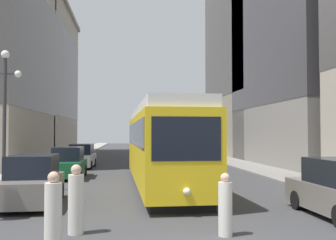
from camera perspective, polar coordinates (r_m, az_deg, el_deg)
name	(u,v)px	position (r m, az deg, el deg)	size (l,w,h in m)	color
sidewalk_left	(74,155)	(48.58, -13.32, -4.92)	(2.88, 120.00, 0.15)	gray
sidewalk_right	(203,154)	(49.11, 5.08, -4.93)	(2.88, 120.00, 0.15)	gray
streetcar	(161,144)	(19.62, -1.05, -3.44)	(2.97, 14.70, 3.89)	black
transit_bus	(180,140)	(38.82, 1.68, -2.95)	(3.01, 12.28, 3.45)	black
parked_car_left_near	(82,157)	(31.23, -12.30, -5.17)	(1.97, 4.61, 1.82)	black
parked_car_left_mid	(68,164)	(24.17, -14.16, -6.10)	(1.91, 4.45, 1.82)	black
parked_car_left_far	(32,182)	(15.42, -18.90, -8.42)	(2.01, 4.32, 1.82)	black
pedestrian_crossing_near	(76,202)	(10.79, -13.09, -11.33)	(0.40, 0.40, 1.80)	beige
pedestrian_crossing_far	(53,213)	(9.56, -16.17, -12.68)	(0.39, 0.39, 1.74)	beige
pedestrian_on_sidewalk	(225,207)	(10.44, 8.23, -12.20)	(0.36, 0.36, 1.60)	beige
lamp_post_left_near	(5,99)	(18.76, -22.41, 2.80)	(1.41, 0.36, 6.11)	#333338
building_left_corner	(5,78)	(55.63, -22.32, 5.62)	(16.56, 20.70, 19.12)	#A89E8E
building_right_corner	(333,42)	(36.62, 22.66, 10.34)	(13.38, 17.60, 20.08)	gray
building_right_midblock	(284,35)	(49.81, 16.35, 11.70)	(15.90, 18.39, 27.79)	gray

